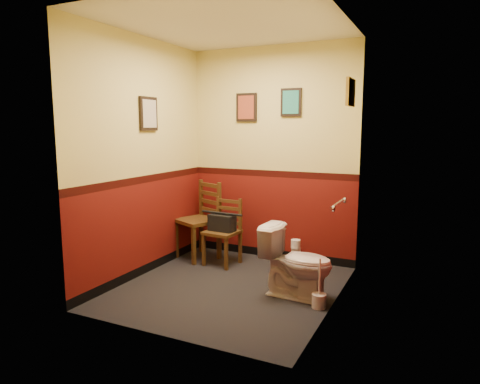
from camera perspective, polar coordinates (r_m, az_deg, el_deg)
name	(u,v)px	position (r m, az deg, el deg)	size (l,w,h in m)	color
floor	(230,287)	(4.70, -1.34, -12.58)	(2.20, 2.40, 0.00)	black
ceiling	(229,24)	(4.49, -1.47, 21.52)	(2.20, 2.40, 0.00)	silver
wall_back	(272,155)	(5.49, 4.28, 4.97)	(2.20, 2.70, 0.00)	#5E110D
wall_front	(160,173)	(3.37, -10.66, 2.53)	(2.20, 2.70, 0.00)	#5E110D
wall_left	(143,158)	(4.98, -12.80, 4.41)	(2.40, 2.70, 0.00)	#5E110D
wall_right	(337,166)	(4.02, 12.77, 3.44)	(2.40, 2.70, 0.00)	#5E110D
grab_bar	(338,204)	(4.32, 12.93, -1.57)	(0.05, 0.56, 0.06)	silver
framed_print_back_a	(246,107)	(5.60, 0.87, 11.21)	(0.28, 0.04, 0.36)	black
framed_print_back_b	(291,102)	(5.38, 6.82, 11.79)	(0.26, 0.04, 0.34)	black
framed_print_left	(149,114)	(5.04, -12.10, 10.17)	(0.04, 0.30, 0.38)	black
framed_print_right	(350,92)	(4.61, 14.50, 12.74)	(0.04, 0.34, 0.28)	olive
toilet	(297,263)	(4.38, 7.61, -9.32)	(0.41, 0.73, 0.71)	white
toilet_brush	(319,300)	(4.25, 10.49, -13.94)	(0.14, 0.14, 0.49)	silver
chair_left	(200,220)	(5.60, -5.33, -3.74)	(0.62, 0.62, 1.00)	#533819
chair_right	(224,232)	(5.35, -2.19, -5.29)	(0.42, 0.42, 0.82)	#533819
handbag	(222,223)	(5.29, -2.42, -4.10)	(0.33, 0.18, 0.24)	black
tp_stack	(296,254)	(5.45, 7.47, -8.16)	(0.24, 0.15, 0.32)	silver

